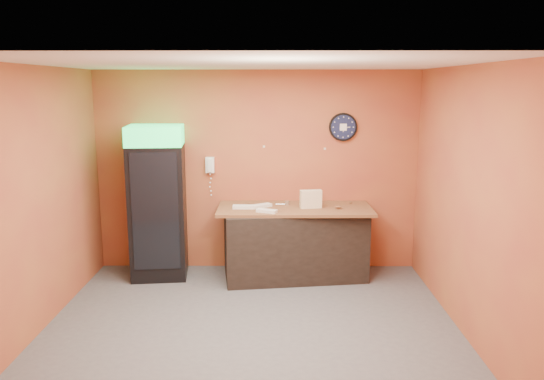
{
  "coord_description": "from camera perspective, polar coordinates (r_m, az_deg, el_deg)",
  "views": [
    {
      "loc": [
        0.26,
        -5.36,
        2.59
      ],
      "look_at": [
        0.22,
        0.6,
        1.41
      ],
      "focal_mm": 35.0,
      "sensor_mm": 36.0,
      "label": 1
    }
  ],
  "objects": [
    {
      "name": "butcher_paper",
      "position": [
        7.14,
        2.46,
        -2.01
      ],
      "size": [
        2.08,
        0.92,
        0.04
      ],
      "primitive_type": "cube",
      "rotation": [
        0.0,
        0.0,
        0.01
      ],
      "color": "brown",
      "rests_on": "prep_counter"
    },
    {
      "name": "beverage_cooler",
      "position": [
        7.32,
        -12.26,
        -1.52
      ],
      "size": [
        0.8,
        0.81,
        2.07
      ],
      "rotation": [
        0.0,
        0.0,
        0.11
      ],
      "color": "black",
      "rests_on": "floor"
    },
    {
      "name": "kitchen_tool",
      "position": [
        7.25,
        1.64,
        -1.38
      ],
      "size": [
        0.06,
        0.06,
        0.06
      ],
      "primitive_type": "cylinder",
      "color": "silver",
      "rests_on": "butcher_paper"
    },
    {
      "name": "wrapped_sandwich_right",
      "position": [
        7.12,
        -1.13,
        -1.7
      ],
      "size": [
        0.29,
        0.24,
        0.04
      ],
      "primitive_type": "cube",
      "rotation": [
        0.0,
        0.0,
        0.59
      ],
      "color": "silver",
      "rests_on": "butcher_paper"
    },
    {
      "name": "wall_clock",
      "position": [
        7.42,
        7.65,
        6.73
      ],
      "size": [
        0.39,
        0.06,
        0.39
      ],
      "color": "black",
      "rests_on": "back_wall"
    },
    {
      "name": "sub_roll_stack",
      "position": [
        7.08,
        4.2,
        -0.98
      ],
      "size": [
        0.3,
        0.15,
        0.24
      ],
      "rotation": [
        0.0,
        0.0,
        0.17
      ],
      "color": "beige",
      "rests_on": "butcher_paper"
    },
    {
      "name": "left_wall",
      "position": [
        6.04,
        -24.19,
        -1.16
      ],
      "size": [
        0.02,
        4.0,
        2.8
      ],
      "primitive_type": "cube",
      "color": "#AD6030",
      "rests_on": "floor"
    },
    {
      "name": "wall_phone",
      "position": [
        7.45,
        -6.69,
        2.69
      ],
      "size": [
        0.12,
        0.1,
        0.22
      ],
      "color": "white",
      "rests_on": "back_wall"
    },
    {
      "name": "floor",
      "position": [
        5.96,
        -2.23,
        -14.55
      ],
      "size": [
        4.5,
        4.5,
        0.0
      ],
      "primitive_type": "plane",
      "color": "#47474C",
      "rests_on": "ground"
    },
    {
      "name": "wrapped_sandwich_left",
      "position": [
        7.06,
        -3.04,
        -1.83
      ],
      "size": [
        0.3,
        0.12,
        0.04
      ],
      "primitive_type": "cube",
      "rotation": [
        0.0,
        0.0,
        -0.0
      ],
      "color": "silver",
      "rests_on": "butcher_paper"
    },
    {
      "name": "back_wall",
      "position": [
        7.46,
        -1.63,
        2.03
      ],
      "size": [
        4.5,
        0.02,
        2.8
      ],
      "primitive_type": "cube",
      "color": "#AD6030",
      "rests_on": "floor"
    },
    {
      "name": "ceiling",
      "position": [
        5.37,
        -2.46,
        13.43
      ],
      "size": [
        4.5,
        4.0,
        0.02
      ],
      "primitive_type": "cube",
      "color": "white",
      "rests_on": "back_wall"
    },
    {
      "name": "right_wall",
      "position": [
        5.85,
        20.28,
        -1.25
      ],
      "size": [
        0.02,
        4.0,
        2.8
      ],
      "primitive_type": "cube",
      "color": "#AD6030",
      "rests_on": "floor"
    },
    {
      "name": "wrapped_sandwich_mid",
      "position": [
        6.83,
        -0.57,
        -2.27
      ],
      "size": [
        0.28,
        0.2,
        0.04
      ],
      "primitive_type": "cube",
      "rotation": [
        0.0,
        0.0,
        -0.41
      ],
      "color": "silver",
      "rests_on": "butcher_paper"
    },
    {
      "name": "prep_counter",
      "position": [
        7.27,
        2.43,
        -5.77
      ],
      "size": [
        1.97,
        1.08,
        0.94
      ],
      "primitive_type": "cube",
      "rotation": [
        0.0,
        0.0,
        0.13
      ],
      "color": "black",
      "rests_on": "floor"
    }
  ]
}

